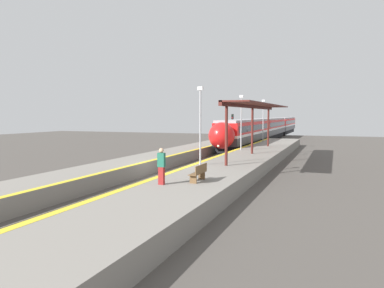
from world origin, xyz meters
The scene contains 13 objects.
ground_plane centered at (0.00, 0.00, 0.00)m, with size 120.00×120.00×0.00m, color #4C4742.
rail_left centered at (-0.72, 0.00, 0.07)m, with size 0.08×90.00×0.15m, color slate.
rail_right centered at (0.72, 0.00, 0.07)m, with size 0.08×90.00×0.15m, color slate.
train centered at (0.00, 43.28, 2.21)m, with size 2.85×62.44×3.85m.
platform_right centered at (4.02, 0.00, 0.50)m, with size 4.62×64.00×1.00m.
platform_left centered at (-3.42, 0.00, 0.50)m, with size 3.41×64.00×1.00m.
platform_bench centered at (4.55, -5.85, 1.47)m, with size 0.44×1.70×0.89m.
person_waiting centered at (3.10, -7.34, 1.95)m, with size 0.36×0.24×1.82m.
railway_signal centered at (-2.11, 25.83, 2.77)m, with size 0.28×0.28×4.56m.
lamppost_near centered at (2.44, 0.18, 4.07)m, with size 0.36×0.20×5.37m.
lamppost_mid centered at (2.44, 12.03, 4.07)m, with size 0.36×0.20×5.37m.
lamppost_far centered at (2.44, 23.87, 4.07)m, with size 0.36×0.20×5.37m.
station_canopy centered at (4.76, 8.99, 5.11)m, with size 2.02×19.85×4.40m.
Camera 1 is at (11.11, -23.93, 4.45)m, focal length 35.00 mm.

